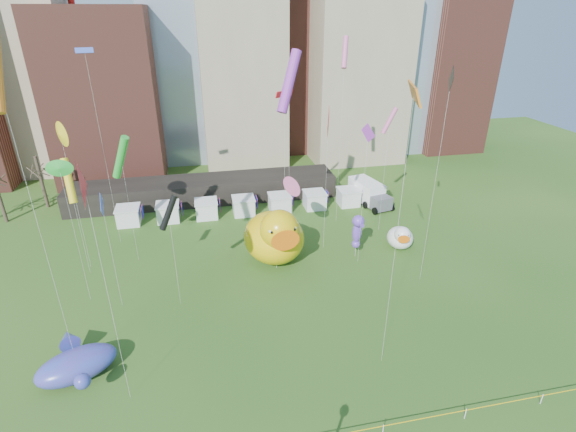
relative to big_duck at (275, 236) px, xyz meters
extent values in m
cube|color=gray|center=(-33.00, 39.03, 17.80)|extent=(14.00, 12.00, 42.00)
cube|color=brown|center=(-21.00, 33.03, 9.80)|extent=(16.00, 14.00, 26.00)
cube|color=gray|center=(1.00, 37.03, 13.80)|extent=(14.00, 14.00, 34.00)
cube|color=gray|center=(21.00, 35.03, 11.80)|extent=(16.00, 14.00, 30.00)
cube|color=#8C9EB2|center=(31.00, 39.03, 20.80)|extent=(14.00, 12.00, 48.00)
cube|color=brown|center=(41.00, 37.03, 14.80)|extent=(12.00, 12.00, 36.00)
cube|color=black|center=(-7.00, 19.03, -1.60)|extent=(38.00, 6.00, 3.20)
cube|color=white|center=(-17.00, 13.03, -2.10)|extent=(2.80, 2.80, 2.20)
cube|color=red|center=(-15.20, 13.03, -1.60)|extent=(0.08, 1.40, 1.60)
cube|color=white|center=(-12.00, 13.03, -2.10)|extent=(2.80, 2.80, 2.20)
cube|color=red|center=(-10.20, 13.03, -1.60)|extent=(0.08, 1.40, 1.60)
cube|color=white|center=(-7.00, 13.03, -2.10)|extent=(2.80, 2.80, 2.20)
cube|color=red|center=(-5.20, 13.03, -1.60)|extent=(0.08, 1.40, 1.60)
cube|color=white|center=(-2.00, 13.03, -2.10)|extent=(2.80, 2.80, 2.20)
cube|color=red|center=(-0.20, 13.03, -1.60)|extent=(0.08, 1.40, 1.60)
cube|color=white|center=(3.00, 13.03, -2.10)|extent=(2.80, 2.80, 2.20)
cube|color=red|center=(4.80, 13.03, -1.60)|extent=(0.08, 1.40, 1.60)
cube|color=white|center=(8.00, 13.03, -2.10)|extent=(2.80, 2.80, 2.20)
cube|color=red|center=(9.80, 13.03, -1.60)|extent=(0.08, 1.40, 1.60)
cube|color=white|center=(13.00, 13.03, -2.10)|extent=(2.80, 2.80, 2.20)
cube|color=red|center=(14.80, 13.03, -1.60)|extent=(0.08, 1.40, 1.60)
cylinder|color=#382B21|center=(-29.00, 21.03, 0.55)|extent=(0.44, 0.44, 7.50)
cylinder|color=white|center=(3.00, -22.97, -2.75)|extent=(0.06, 0.06, 0.90)
cylinder|color=white|center=(9.00, -22.97, -2.75)|extent=(0.06, 0.06, 0.90)
cylinder|color=white|center=(15.00, -22.97, -2.75)|extent=(0.06, 0.06, 0.90)
ellipsoid|color=#E5BA0B|center=(-0.04, 0.53, -0.47)|extent=(7.16, 8.22, 5.45)
ellipsoid|color=#E5BA0B|center=(-0.26, 3.54, -0.62)|extent=(1.91, 1.54, 2.21)
sphere|color=#E5BA0B|center=(0.14, -1.90, 1.72)|extent=(4.39, 4.39, 4.10)
cone|color=orange|center=(0.27, -3.64, 1.58)|extent=(2.39, 2.01, 2.25)
sphere|color=white|center=(-0.90, -3.11, 2.27)|extent=(0.74, 0.74, 0.74)
sphere|color=white|center=(1.35, -2.94, 2.27)|extent=(0.74, 0.74, 0.74)
sphere|color=black|center=(-0.87, -3.46, 2.27)|extent=(0.37, 0.37, 0.37)
sphere|color=black|center=(1.38, -3.29, 2.27)|extent=(0.37, 0.37, 0.37)
ellipsoid|color=white|center=(14.87, 0.07, -1.96)|extent=(3.89, 4.24, 2.48)
ellipsoid|color=white|center=(15.27, 1.38, -2.02)|extent=(0.97, 0.85, 1.01)
sphere|color=white|center=(14.55, -0.99, -0.96)|extent=(2.32, 2.32, 1.87)
cone|color=orange|center=(14.32, -1.75, -1.02)|extent=(1.22, 1.10, 1.03)
sphere|color=white|center=(13.91, -1.33, -0.71)|extent=(0.34, 0.34, 0.34)
sphere|color=white|center=(14.89, -1.63, -0.71)|extent=(0.34, 0.34, 0.34)
sphere|color=black|center=(13.87, -1.49, -0.71)|extent=(0.17, 0.17, 0.17)
sphere|color=black|center=(14.85, -1.78, -0.71)|extent=(0.17, 0.17, 0.17)
cylinder|color=silver|center=(-0.13, -1.44, -0.99)|extent=(0.03, 0.03, 4.41)
ellipsoid|color=green|center=(-0.13, -1.44, 1.21)|extent=(1.47, 1.33, 3.10)
sphere|color=green|center=(-0.13, -1.59, 2.87)|extent=(2.00, 2.00, 1.58)
cone|color=green|center=(-0.13, -2.30, 2.79)|extent=(0.84, 1.11, 0.55)
sphere|color=green|center=(-0.13, -1.39, -0.57)|extent=(1.11, 1.11, 1.11)
cylinder|color=silver|center=(9.08, -0.85, -1.66)|extent=(0.03, 0.03, 3.08)
ellipsoid|color=#6840C1|center=(9.08, -0.85, -0.12)|extent=(1.11, 0.94, 2.65)
sphere|color=#6840C1|center=(9.08, -1.00, 1.30)|extent=(1.46, 1.46, 1.35)
cone|color=#6840C1|center=(9.08, -1.61, 1.24)|extent=(0.55, 0.88, 0.47)
sphere|color=#6840C1|center=(9.08, -0.80, -1.64)|extent=(0.95, 0.95, 0.95)
ellipsoid|color=#4F3591|center=(-17.71, -13.47, -2.07)|extent=(6.63, 5.16, 2.26)
cone|color=#4F3591|center=(-18.91, -10.55, -1.73)|extent=(2.15, 2.27, 1.58)
sphere|color=#4F3591|center=(-16.59, -16.18, -1.17)|extent=(1.13, 1.13, 1.13)
cube|color=white|center=(15.88, 13.60, -1.45)|extent=(3.92, 6.11, 2.82)
cube|color=#595960|center=(16.70, 10.08, -2.01)|extent=(2.99, 2.57, 1.81)
cylinder|color=black|center=(14.96, 11.30, -2.69)|extent=(0.51, 1.05, 1.02)
cylinder|color=black|center=(17.71, 11.94, -2.69)|extent=(0.51, 1.05, 1.02)
cylinder|color=black|center=(14.09, 15.04, -2.69)|extent=(0.51, 1.05, 1.02)
cylinder|color=black|center=(16.84, 15.68, -2.69)|extent=(0.51, 1.05, 1.02)
cylinder|color=silver|center=(-13.69, -16.35, 5.08)|extent=(0.02, 0.02, 16.56)
cone|color=red|center=(-13.69, -16.35, 13.36)|extent=(0.96, 2.63, 2.63)
cylinder|color=silver|center=(9.76, 8.44, 7.31)|extent=(0.02, 0.02, 21.02)
cylinder|color=pink|center=(9.76, 8.44, 17.82)|extent=(1.30, 2.11, 3.46)
cylinder|color=silver|center=(14.07, -6.70, 6.84)|extent=(0.02, 0.02, 20.08)
cube|color=black|center=(14.07, -6.70, 16.88)|extent=(0.92, 2.11, 2.28)
cylinder|color=silver|center=(-18.82, -3.29, 3.48)|extent=(0.02, 0.02, 13.36)
cone|color=green|center=(-18.82, -3.29, 10.17)|extent=(1.48, 0.19, 1.48)
cylinder|color=silver|center=(-19.95, 2.96, 4.16)|extent=(0.02, 0.02, 14.71)
cone|color=yellow|center=(-19.95, 2.96, 11.51)|extent=(1.46, 2.21, 2.38)
cylinder|color=silver|center=(-15.71, -4.84, 2.02)|extent=(0.02, 0.02, 10.44)
cube|color=blue|center=(-15.71, -4.84, 7.24)|extent=(0.17, 2.05, 2.05)
cylinder|color=silver|center=(-17.95, -12.79, 7.90)|extent=(0.02, 0.02, 22.20)
cylinder|color=silver|center=(2.25, 3.25, 6.21)|extent=(0.02, 0.02, 18.81)
cylinder|color=purple|center=(2.25, 3.25, 15.61)|extent=(3.35, 3.26, 6.17)
cylinder|color=silver|center=(6.08, 1.79, 4.29)|extent=(0.02, 0.02, 14.97)
cube|color=red|center=(6.08, 1.79, 11.77)|extent=(1.08, 3.04, 3.20)
cylinder|color=silver|center=(14.26, 4.77, 3.78)|extent=(0.02, 0.02, 13.96)
cylinder|color=pink|center=(14.26, 4.77, 10.76)|extent=(1.80, 0.53, 3.06)
cylinder|color=silver|center=(-10.27, -5.79, 1.61)|extent=(0.02, 0.02, 9.63)
cylinder|color=black|center=(-10.27, -5.79, 6.43)|extent=(1.95, 0.95, 3.20)
cylinder|color=silver|center=(-14.99, 3.33, 2.80)|extent=(0.02, 0.02, 12.00)
cylinder|color=green|center=(-14.99, 3.33, 8.80)|extent=(2.70, 2.27, 4.70)
cylinder|color=silver|center=(-19.83, 1.84, 2.01)|extent=(0.02, 0.02, 10.42)
cylinder|color=yellow|center=(-19.83, 1.84, 7.22)|extent=(1.38, 2.62, 4.28)
cylinder|color=silver|center=(-17.51, 8.13, 7.65)|extent=(0.02, 0.02, 21.71)
cube|color=blue|center=(-17.51, 8.13, 18.51)|extent=(1.71, 0.58, 0.54)
cylinder|color=silver|center=(5.58, -16.71, 7.26)|extent=(0.02, 0.02, 20.91)
cube|color=orange|center=(5.58, -16.71, 17.71)|extent=(1.66, 3.55, 1.10)
cylinder|color=silver|center=(8.92, -2.13, 4.10)|extent=(0.02, 0.02, 14.60)
cube|color=purple|center=(8.92, -2.13, 11.40)|extent=(0.81, 1.70, 1.85)
cylinder|color=silver|center=(2.72, 8.10, 5.19)|extent=(0.02, 0.02, 16.79)
cube|color=red|center=(2.72, 8.10, 13.59)|extent=(2.24, 1.56, 0.74)
cylinder|color=silver|center=(2.31, 1.73, 0.85)|extent=(0.02, 0.02, 8.10)
cone|color=pink|center=(2.31, 1.73, 4.90)|extent=(1.08, 2.03, 2.10)
camera|label=1|loc=(-7.15, -40.81, 22.22)|focal=27.00mm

